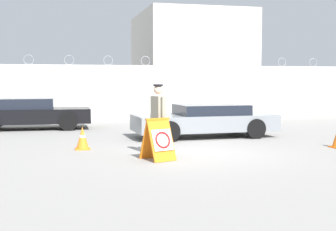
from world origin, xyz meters
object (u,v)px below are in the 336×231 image
(security_guard, at_px, (158,116))
(traffic_cone_near, at_px, (82,138))
(barricade_sign, at_px, (159,139))
(parked_car_rear_sedan, at_px, (206,120))
(parked_car_front_coupe, at_px, (30,113))

(security_guard, bearing_deg, traffic_cone_near, 33.71)
(barricade_sign, distance_m, traffic_cone_near, 2.75)
(security_guard, xyz_separation_m, parked_car_rear_sedan, (2.42, 3.50, -0.45))
(traffic_cone_near, height_order, parked_car_front_coupe, parked_car_front_coupe)
(security_guard, distance_m, parked_car_front_coupe, 8.27)
(parked_car_rear_sedan, bearing_deg, barricade_sign, 56.13)
(security_guard, distance_m, traffic_cone_near, 2.52)
(traffic_cone_near, height_order, parked_car_rear_sedan, parked_car_rear_sedan)
(barricade_sign, relative_size, security_guard, 0.56)
(barricade_sign, distance_m, security_guard, 0.77)
(traffic_cone_near, distance_m, parked_car_front_coupe, 6.12)
(security_guard, relative_size, parked_car_front_coupe, 0.40)
(barricade_sign, distance_m, parked_car_front_coupe, 8.73)
(traffic_cone_near, distance_m, parked_car_rear_sedan, 4.62)
(barricade_sign, relative_size, parked_car_rear_sedan, 0.21)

